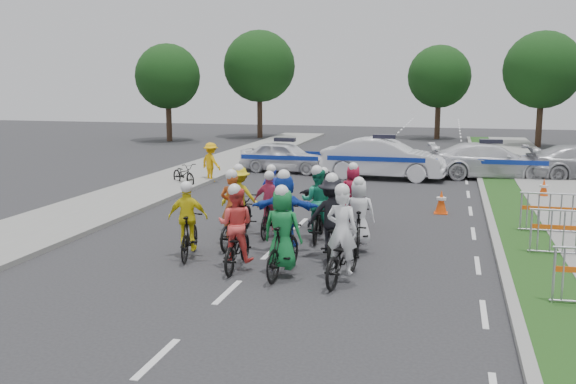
% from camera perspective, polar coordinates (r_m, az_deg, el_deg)
% --- Properties ---
extents(ground, '(90.00, 90.00, 0.00)m').
position_cam_1_polar(ground, '(12.19, -5.39, -8.88)').
color(ground, '#28282B').
rests_on(ground, ground).
extents(curb_right, '(0.20, 60.00, 0.12)m').
position_cam_1_polar(curb_right, '(16.36, 18.02, -4.24)').
color(curb_right, gray).
rests_on(curb_right, ground).
extents(grass_strip, '(1.20, 60.00, 0.11)m').
position_cam_1_polar(grass_strip, '(16.42, 20.46, -4.34)').
color(grass_strip, '#254716').
rests_on(grass_strip, ground).
extents(sidewalk_left, '(3.00, 60.00, 0.13)m').
position_cam_1_polar(sidewalk_left, '(19.36, -18.68, -2.12)').
color(sidewalk_left, gray).
rests_on(sidewalk_left, ground).
extents(rider_0, '(0.94, 2.01, 1.97)m').
position_cam_1_polar(rider_0, '(12.66, 4.82, -5.09)').
color(rider_0, black).
rests_on(rider_0, ground).
extents(rider_1, '(0.84, 1.84, 1.89)m').
position_cam_1_polar(rider_1, '(12.91, -0.47, -4.37)').
color(rider_1, black).
rests_on(rider_1, ground).
extents(rider_2, '(0.79, 1.82, 1.83)m').
position_cam_1_polar(rider_2, '(13.49, -4.61, -4.02)').
color(rider_2, black).
rests_on(rider_2, ground).
extents(rider_3, '(0.93, 1.72, 1.75)m').
position_cam_1_polar(rider_3, '(14.42, -8.81, -3.20)').
color(rider_3, black).
rests_on(rider_3, ground).
extents(rider_4, '(1.14, 1.97, 1.96)m').
position_cam_1_polar(rider_4, '(14.12, 3.93, -3.07)').
color(rider_4, black).
rests_on(rider_4, ground).
extents(rider_5, '(1.60, 1.90, 1.95)m').
position_cam_1_polar(rider_5, '(14.61, -0.31, -2.36)').
color(rider_5, black).
rests_on(rider_5, ground).
extents(rider_6, '(0.64, 1.84, 1.87)m').
position_cam_1_polar(rider_6, '(15.33, -4.88, -2.56)').
color(rider_6, black).
rests_on(rider_6, ground).
extents(rider_7, '(0.79, 1.72, 1.77)m').
position_cam_1_polar(rider_7, '(14.86, 6.31, -2.70)').
color(rider_7, black).
rests_on(rider_7, ground).
extents(rider_8, '(0.84, 1.90, 1.88)m').
position_cam_1_polar(rider_8, '(15.93, 2.61, -1.78)').
color(rider_8, black).
rests_on(rider_8, ground).
extents(rider_9, '(0.86, 1.63, 1.70)m').
position_cam_1_polar(rider_9, '(16.24, -1.58, -1.68)').
color(rider_9, black).
rests_on(rider_9, ground).
extents(rider_10, '(1.02, 1.79, 1.81)m').
position_cam_1_polar(rider_10, '(16.73, -4.30, -1.21)').
color(rider_10, black).
rests_on(rider_10, ground).
extents(rider_11, '(1.38, 1.64, 1.69)m').
position_cam_1_polar(rider_11, '(16.97, 3.22, -0.99)').
color(rider_11, black).
rests_on(rider_11, ground).
extents(rider_12, '(0.62, 1.68, 1.70)m').
position_cam_1_polar(rider_12, '(17.40, -1.41, -1.21)').
color(rider_12, black).
rests_on(rider_12, ground).
extents(rider_13, '(0.81, 1.74, 1.78)m').
position_cam_1_polar(rider_13, '(17.31, 5.81, -0.88)').
color(rider_13, black).
rests_on(rider_13, ground).
extents(police_car_0, '(4.07, 2.08, 1.33)m').
position_cam_1_polar(police_car_0, '(27.82, -0.28, 3.16)').
color(police_car_0, silver).
rests_on(police_car_0, ground).
extents(police_car_1, '(5.04, 2.04, 1.63)m').
position_cam_1_polar(police_car_1, '(26.17, 8.52, 2.96)').
color(police_car_1, silver).
rests_on(police_car_1, ground).
extents(police_car_2, '(5.13, 2.65, 1.42)m').
position_cam_1_polar(police_car_2, '(27.29, 17.51, 2.67)').
color(police_car_2, silver).
rests_on(police_car_2, ground).
extents(marshal_hiviz, '(1.15, 0.99, 1.54)m').
position_cam_1_polar(marshal_hiviz, '(25.27, -6.86, 2.65)').
color(marshal_hiviz, '#F3B10C').
rests_on(marshal_hiviz, ground).
extents(barrier_2, '(2.00, 0.50, 1.12)m').
position_cam_1_polar(barrier_2, '(17.60, 23.07, -1.90)').
color(barrier_2, '#A5A8AD').
rests_on(barrier_2, ground).
extents(cone_0, '(0.40, 0.40, 0.70)m').
position_cam_1_polar(cone_0, '(19.63, 13.46, -0.89)').
color(cone_0, '#F24C0C').
rests_on(cone_0, ground).
extents(cone_1, '(0.40, 0.40, 0.70)m').
position_cam_1_polar(cone_1, '(23.00, 21.78, 0.23)').
color(cone_1, '#F24C0C').
rests_on(cone_1, ground).
extents(parked_bike, '(1.63, 1.48, 0.86)m').
position_cam_1_polar(parked_bike, '(24.51, -9.26, 1.57)').
color(parked_bike, black).
rests_on(parked_bike, ground).
extents(tree_0, '(4.20, 4.20, 6.30)m').
position_cam_1_polar(tree_0, '(42.79, -10.66, 10.06)').
color(tree_0, '#382619').
rests_on(tree_0, ground).
extents(tree_1, '(4.55, 4.55, 6.82)m').
position_cam_1_polar(tree_1, '(41.17, 21.70, 10.04)').
color(tree_1, '#382619').
rests_on(tree_1, ground).
extents(tree_3, '(4.90, 4.90, 7.35)m').
position_cam_1_polar(tree_3, '(44.77, -2.56, 11.10)').
color(tree_3, '#382619').
rests_on(tree_3, ground).
extents(tree_4, '(4.20, 4.20, 6.30)m').
position_cam_1_polar(tree_4, '(44.87, 13.30, 9.95)').
color(tree_4, '#382619').
rests_on(tree_4, ground).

